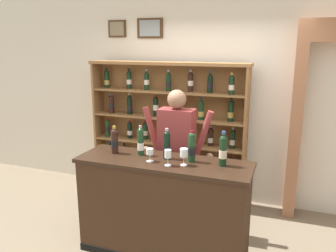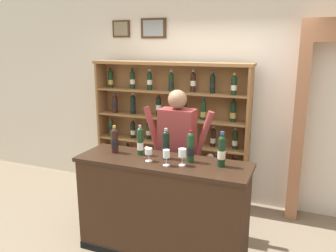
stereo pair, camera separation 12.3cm
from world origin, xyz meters
name	(u,v)px [view 1 (the left image)]	position (x,y,z in m)	size (l,w,h in m)	color
back_wall	(211,89)	(0.00, 1.62, 1.57)	(12.00, 0.19, 3.14)	silver
wine_shelf	(168,129)	(-0.54, 1.32, 1.01)	(2.24, 0.30, 1.95)	olive
tasting_counter	(163,208)	(-0.10, 0.00, 0.52)	(1.78, 0.57, 1.04)	#382316
shopkeeper	(177,146)	(-0.13, 0.51, 1.04)	(0.86, 0.22, 1.69)	#2D3347
tasting_bottle_riserva	(115,141)	(-0.67, 0.04, 1.18)	(0.08, 0.08, 0.30)	black
tasting_bottle_super_tuscan	(141,142)	(-0.38, 0.08, 1.19)	(0.07, 0.07, 0.32)	#19381E
tasting_bottle_chianti	(167,145)	(-0.08, 0.07, 1.19)	(0.08, 0.08, 0.32)	black
tasting_bottle_rosso	(192,147)	(0.18, 0.06, 1.19)	(0.07, 0.07, 0.32)	#19381E
tasting_bottle_brunello	(223,150)	(0.49, 0.06, 1.20)	(0.08, 0.08, 0.34)	black
wine_glass_spare	(150,152)	(-0.21, -0.07, 1.13)	(0.07, 0.07, 0.13)	silver
wine_glass_right	(184,153)	(0.14, -0.06, 1.16)	(0.08, 0.08, 0.17)	silver
wine_glass_left	(167,155)	(0.00, -0.12, 1.15)	(0.07, 0.07, 0.16)	silver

